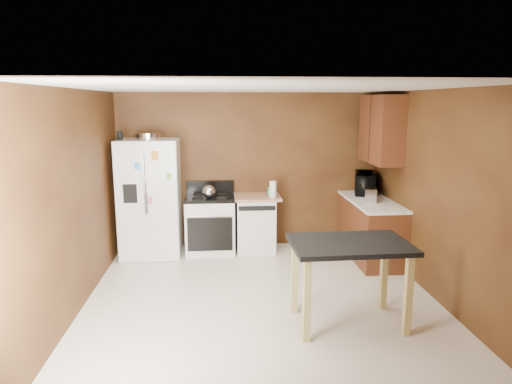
{
  "coord_description": "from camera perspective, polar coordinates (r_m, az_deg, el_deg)",
  "views": [
    {
      "loc": [
        -0.48,
        -5.1,
        2.35
      ],
      "look_at": [
        -0.0,
        0.85,
        1.17
      ],
      "focal_mm": 32.0,
      "sensor_mm": 36.0,
      "label": 1
    }
  ],
  "objects": [
    {
      "name": "dishwasher",
      "position": [
        7.32,
        -0.07,
        -3.84
      ],
      "size": [
        0.78,
        0.63,
        0.89
      ],
      "color": "white",
      "rests_on": "ground"
    },
    {
      "name": "wall_front",
      "position": [
        3.09,
        4.72,
        -9.68
      ],
      "size": [
        4.2,
        0.0,
        4.2
      ],
      "primitive_type": "plane",
      "rotation": [
        -1.57,
        0.0,
        0.0
      ],
      "color": "#573816",
      "rests_on": "ground"
    },
    {
      "name": "pen_cup",
      "position": [
        7.03,
        -16.67,
        6.75
      ],
      "size": [
        0.08,
        0.08,
        0.12
      ],
      "primitive_type": "cylinder",
      "color": "black",
      "rests_on": "refrigerator"
    },
    {
      "name": "ceiling",
      "position": [
        5.12,
        0.79,
        12.88
      ],
      "size": [
        4.5,
        4.5,
        0.0
      ],
      "primitive_type": "plane",
      "rotation": [
        3.14,
        0.0,
        0.0
      ],
      "color": "white",
      "rests_on": "ground"
    },
    {
      "name": "roasting_pan",
      "position": [
        7.11,
        -13.35,
        6.84
      ],
      "size": [
        0.37,
        0.37,
        0.09
      ],
      "primitive_type": "cylinder",
      "color": "silver",
      "rests_on": "refrigerator"
    },
    {
      "name": "floor",
      "position": [
        5.63,
        0.72,
        -13.46
      ],
      "size": [
        4.5,
        4.5,
        0.0
      ],
      "primitive_type": "plane",
      "color": "silver",
      "rests_on": "ground"
    },
    {
      "name": "green_canister",
      "position": [
        7.31,
        1.81,
        0.1
      ],
      "size": [
        0.12,
        0.12,
        0.11
      ],
      "primitive_type": "cylinder",
      "rotation": [
        0.0,
        0.0,
        -0.2
      ],
      "color": "#43AF56",
      "rests_on": "dishwasher"
    },
    {
      "name": "wall_left",
      "position": [
        5.46,
        -21.77,
        -1.23
      ],
      "size": [
        0.0,
        4.5,
        4.5
      ],
      "primitive_type": "plane",
      "rotation": [
        1.57,
        0.0,
        1.57
      ],
      "color": "#573816",
      "rests_on": "ground"
    },
    {
      "name": "wall_back",
      "position": [
        7.44,
        -0.87,
        2.69
      ],
      "size": [
        4.2,
        0.0,
        4.2
      ],
      "primitive_type": "plane",
      "rotation": [
        1.57,
        0.0,
        0.0
      ],
      "color": "#573816",
      "rests_on": "ground"
    },
    {
      "name": "wall_right",
      "position": [
        5.82,
        21.82,
        -0.51
      ],
      "size": [
        0.0,
        4.5,
        4.5
      ],
      "primitive_type": "plane",
      "rotation": [
        1.57,
        0.0,
        -1.57
      ],
      "color": "#573816",
      "rests_on": "ground"
    },
    {
      "name": "toaster",
      "position": [
        6.97,
        14.11,
        -0.33
      ],
      "size": [
        0.23,
        0.31,
        0.2
      ],
      "primitive_type": "cube",
      "rotation": [
        0.0,
        0.0,
        -0.27
      ],
      "color": "silver",
      "rests_on": "right_cabinets"
    },
    {
      "name": "microwave",
      "position": [
        7.52,
        13.45,
        0.99
      ],
      "size": [
        0.53,
        0.66,
        0.32
      ],
      "primitive_type": "imported",
      "rotation": [
        0.0,
        0.0,
        1.3
      ],
      "color": "black",
      "rests_on": "right_cabinets"
    },
    {
      "name": "kettle",
      "position": [
        7.01,
        -5.92,
        0.05
      ],
      "size": [
        0.21,
        0.21,
        0.21
      ],
      "primitive_type": "sphere",
      "color": "silver",
      "rests_on": "gas_range"
    },
    {
      "name": "island",
      "position": [
        4.93,
        11.63,
        -7.72
      ],
      "size": [
        1.25,
        0.85,
        0.91
      ],
      "color": "black",
      "rests_on": "ground"
    },
    {
      "name": "paper_towel",
      "position": [
        7.09,
        2.12,
        0.35
      ],
      "size": [
        0.12,
        0.12,
        0.25
      ],
      "primitive_type": "cylinder",
      "rotation": [
        0.0,
        0.0,
        0.09
      ],
      "color": "white",
      "rests_on": "dishwasher"
    },
    {
      "name": "right_cabinets",
      "position": [
        7.12,
        14.49,
        -0.85
      ],
      "size": [
        0.63,
        1.58,
        2.45
      ],
      "color": "#5A2E18",
      "rests_on": "ground"
    },
    {
      "name": "refrigerator",
      "position": [
        7.19,
        -13.08,
        -0.74
      ],
      "size": [
        0.9,
        0.8,
        1.8
      ],
      "color": "white",
      "rests_on": "ground"
    },
    {
      "name": "gas_range",
      "position": [
        7.27,
        -5.73,
        -3.91
      ],
      "size": [
        0.76,
        0.68,
        1.1
      ],
      "color": "white",
      "rests_on": "ground"
    }
  ]
}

